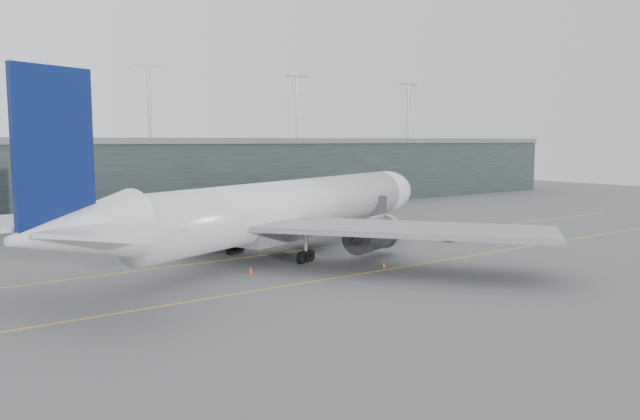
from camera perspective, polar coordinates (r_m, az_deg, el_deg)
ground at (r=84.18m, az=-6.48°, el=-3.71°), size 320.00×320.00×0.00m
taxiline_a at (r=80.78m, az=-5.07°, el=-4.12°), size 160.00×0.25×0.02m
taxiline_b at (r=67.81m, az=1.93°, el=-6.13°), size 160.00×0.25×0.02m
taxiline_lead_main at (r=103.95m, az=-9.52°, el=-1.82°), size 0.25×60.00×0.02m
terminal at (r=136.60m, az=-18.62°, el=3.09°), size 240.00×36.00×29.00m
main_aircraft at (r=80.98m, az=-2.99°, el=0.10°), size 71.24×65.81×20.82m
jet_bridge at (r=117.74m, az=0.29°, el=1.53°), size 18.05×43.73×6.31m
gse_cart at (r=93.62m, az=11.75°, el=-2.21°), size 2.80×2.28×1.65m
baggage_dolly at (r=97.21m, az=17.01°, el=-2.47°), size 3.75×3.29×0.32m
uld_a at (r=91.31m, az=-11.99°, el=-2.45°), size 2.06×1.74×1.70m
uld_b at (r=92.44m, az=-11.16°, el=-2.26°), size 2.24×1.87×1.89m
uld_c at (r=94.02m, az=-9.70°, el=-2.02°), size 2.82×2.58×2.08m
cone_nose at (r=98.65m, az=12.29°, el=-2.14°), size 0.39×0.39×0.62m
cone_wing_stbd at (r=73.28m, az=5.83°, el=-4.95°), size 0.43×0.43×0.69m
cone_wing_port at (r=97.19m, az=-3.94°, el=-2.10°), size 0.48×0.48×0.76m
cone_tail at (r=69.90m, az=-6.36°, el=-5.46°), size 0.50×0.50×0.79m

